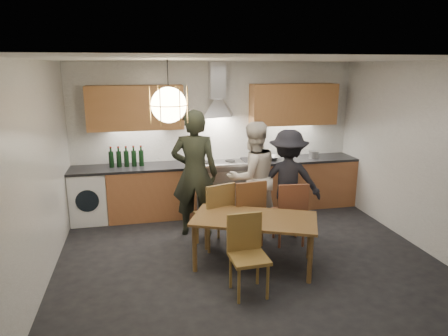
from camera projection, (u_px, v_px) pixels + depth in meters
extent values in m
plane|color=black|center=(249.00, 261.00, 5.31)|extent=(5.00, 5.00, 0.00)
cube|color=white|center=(216.00, 137.00, 7.12)|extent=(5.00, 0.02, 2.60)
cube|color=white|center=(337.00, 243.00, 2.86)|extent=(5.00, 0.02, 2.60)
cube|color=white|center=(36.00, 179.00, 4.47)|extent=(0.02, 4.50, 2.60)
cube|color=white|center=(425.00, 157.00, 5.50)|extent=(0.02, 4.50, 2.60)
cube|color=silver|center=(252.00, 59.00, 4.66)|extent=(5.00, 4.50, 0.02)
cube|color=#B97547|center=(152.00, 192.00, 6.81)|extent=(1.45, 0.60, 0.86)
cube|color=#B97547|center=(298.00, 183.00, 7.35)|extent=(2.05, 0.60, 0.86)
cube|color=white|center=(89.00, 197.00, 6.60)|extent=(0.58, 0.58, 0.85)
cube|color=black|center=(133.00, 168.00, 6.63)|extent=(2.05, 0.62, 0.04)
cube|color=black|center=(299.00, 159.00, 7.24)|extent=(2.05, 0.62, 0.04)
cube|color=silver|center=(219.00, 190.00, 7.06)|extent=(0.90, 0.60, 0.80)
cube|color=black|center=(223.00, 196.00, 6.79)|extent=(0.78, 0.02, 0.42)
cube|color=slate|center=(219.00, 166.00, 6.95)|extent=(0.90, 0.60, 0.08)
cube|color=silver|center=(222.00, 166.00, 6.69)|extent=(0.90, 0.08, 0.04)
cube|color=#C1824A|center=(136.00, 108.00, 6.53)|extent=(1.55, 0.35, 0.72)
cube|color=#C1824A|center=(293.00, 104.00, 7.09)|extent=(1.55, 0.35, 0.72)
cube|color=silver|center=(217.00, 80.00, 6.75)|extent=(0.26, 0.22, 0.62)
cylinder|color=black|center=(168.00, 82.00, 4.43)|extent=(0.01, 0.01, 0.50)
sphere|color=#FFE0A5|center=(169.00, 105.00, 4.49)|extent=(0.40, 0.40, 0.40)
torus|color=gold|center=(169.00, 105.00, 4.49)|extent=(0.43, 0.43, 0.01)
cube|color=brown|center=(255.00, 219.00, 5.07)|extent=(1.73, 1.33, 0.03)
cylinder|color=brown|center=(195.00, 249.00, 4.99)|extent=(0.06, 0.06, 0.62)
cylinder|color=brown|center=(207.00, 229.00, 5.59)|extent=(0.06, 0.06, 0.62)
cylinder|color=brown|center=(310.00, 259.00, 4.72)|extent=(0.06, 0.06, 0.62)
cylinder|color=brown|center=(310.00, 237.00, 5.33)|extent=(0.06, 0.06, 0.62)
cube|color=brown|center=(214.00, 215.00, 5.68)|extent=(0.55, 0.55, 0.04)
cube|color=brown|center=(221.00, 201.00, 5.45)|extent=(0.43, 0.18, 0.48)
cylinder|color=brown|center=(219.00, 224.00, 5.98)|extent=(0.04, 0.04, 0.45)
cylinder|color=brown|center=(231.00, 233.00, 5.68)|extent=(0.04, 0.04, 0.45)
cylinder|color=brown|center=(197.00, 229.00, 5.80)|extent=(0.04, 0.04, 0.45)
cylinder|color=brown|center=(209.00, 238.00, 5.51)|extent=(0.04, 0.04, 0.45)
cube|color=brown|center=(246.00, 212.00, 5.76)|extent=(0.49, 0.49, 0.04)
cube|color=brown|center=(251.00, 199.00, 5.51)|extent=(0.45, 0.09, 0.49)
cylinder|color=brown|center=(252.00, 222.00, 6.04)|extent=(0.04, 0.04, 0.46)
cylinder|color=brown|center=(262.00, 231.00, 5.71)|extent=(0.04, 0.04, 0.46)
cylinder|color=brown|center=(230.00, 225.00, 5.93)|extent=(0.04, 0.04, 0.46)
cylinder|color=brown|center=(238.00, 235.00, 5.60)|extent=(0.04, 0.04, 0.46)
cube|color=brown|center=(289.00, 213.00, 5.78)|extent=(0.47, 0.47, 0.04)
cube|color=brown|center=(293.00, 201.00, 5.53)|extent=(0.43, 0.08, 0.47)
cylinder|color=brown|center=(296.00, 223.00, 6.03)|extent=(0.04, 0.04, 0.44)
cylinder|color=brown|center=(303.00, 232.00, 5.70)|extent=(0.04, 0.04, 0.44)
cylinder|color=brown|center=(274.00, 224.00, 5.99)|extent=(0.04, 0.04, 0.44)
cylinder|color=brown|center=(280.00, 234.00, 5.66)|extent=(0.04, 0.04, 0.44)
cube|color=brown|center=(249.00, 258.00, 4.46)|extent=(0.43, 0.43, 0.04)
cube|color=brown|center=(244.00, 231.00, 4.58)|extent=(0.41, 0.06, 0.45)
cylinder|color=brown|center=(239.00, 286.00, 4.33)|extent=(0.04, 0.04, 0.42)
cylinder|color=brown|center=(231.00, 271.00, 4.64)|extent=(0.04, 0.04, 0.42)
cylinder|color=brown|center=(268.00, 282.00, 4.41)|extent=(0.04, 0.04, 0.42)
cylinder|color=brown|center=(258.00, 268.00, 4.72)|extent=(0.04, 0.04, 0.42)
imported|color=black|center=(195.00, 174.00, 5.96)|extent=(0.80, 0.62, 1.93)
imported|color=beige|center=(253.00, 177.00, 6.13)|extent=(0.96, 0.82, 1.72)
imported|color=black|center=(288.00, 181.00, 6.17)|extent=(1.17, 0.89, 1.60)
imported|color=#ACACAF|center=(271.00, 158.00, 7.11)|extent=(0.33, 0.33, 0.07)
cylinder|color=#AEAEB1|center=(314.00, 155.00, 7.24)|extent=(0.21, 0.21, 0.12)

